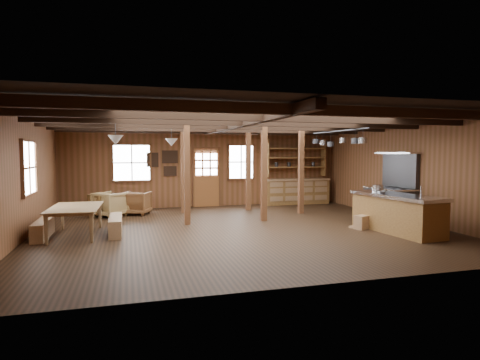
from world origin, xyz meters
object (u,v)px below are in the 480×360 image
object	(u,v)px
armchair_b	(137,203)
kitchen_island	(397,213)
armchair_a	(104,205)
dining_table	(78,221)
commercial_range	(391,198)
armchair_c	(110,204)

from	to	relation	value
armchair_b	kitchen_island	bearing A→B (deg)	164.08
armchair_a	armchair_b	xyz separation A→B (m)	(0.96, 0.04, 0.02)
kitchen_island	armchair_a	bearing A→B (deg)	141.31
kitchen_island	armchair_a	distance (m)	8.41
dining_table	armchair_b	world-z (taller)	armchair_b
commercial_range	armchair_c	size ratio (longest dim) A/B	2.35
dining_table	armchair_c	xyz separation A→B (m)	(0.63, 2.74, 0.03)
kitchen_island	armchair_c	world-z (taller)	kitchen_island
kitchen_island	armchair_b	bearing A→B (deg)	137.12
kitchen_island	armchair_c	size ratio (longest dim) A/B	3.08
dining_table	kitchen_island	bearing A→B (deg)	-100.57
armchair_b	armchair_c	world-z (taller)	armchair_c
armchair_c	armchair_b	bearing A→B (deg)	-120.51
commercial_range	armchair_b	xyz separation A→B (m)	(-7.14, 2.98, -0.27)
dining_table	commercial_range	bearing A→B (deg)	-88.25
kitchen_island	dining_table	size ratio (longest dim) A/B	1.31
armchair_a	commercial_range	bearing A→B (deg)	129.37
dining_table	armchair_a	world-z (taller)	armchair_a
commercial_range	armchair_a	xyz separation A→B (m)	(-8.10, 2.94, -0.29)
kitchen_island	armchair_b	world-z (taller)	kitchen_island
kitchen_island	armchair_a	world-z (taller)	kitchen_island
armchair_a	armchair_c	distance (m)	0.25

